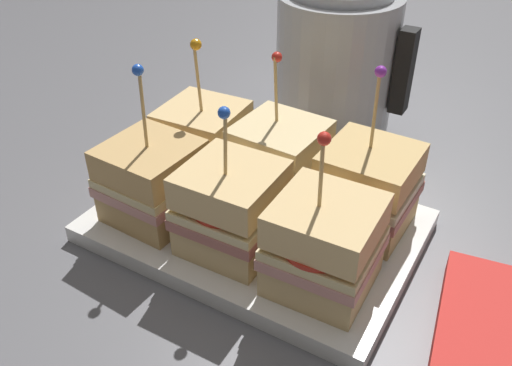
{
  "coord_description": "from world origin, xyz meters",
  "views": [
    {
      "loc": [
        0.22,
        -0.37,
        0.36
      ],
      "look_at": [
        0.0,
        0.0,
        0.06
      ],
      "focal_mm": 38.0,
      "sensor_mm": 36.0,
      "label": 1
    }
  ],
  "objects_px": {
    "sandwich_front_right": "(324,246)",
    "kettle_steel": "(336,61)",
    "sandwich_front_left": "(152,181)",
    "sandwich_front_center": "(233,209)",
    "serving_platter": "(256,226)",
    "sandwich_back_center": "(278,161)",
    "sandwich_back_right": "(367,189)",
    "sandwich_back_left": "(203,140)"
  },
  "relations": [
    {
      "from": "sandwich_front_left",
      "to": "sandwich_back_left",
      "type": "bearing_deg",
      "value": 91.43
    },
    {
      "from": "sandwich_front_left",
      "to": "sandwich_back_right",
      "type": "bearing_deg",
      "value": 26.18
    },
    {
      "from": "sandwich_back_center",
      "to": "sandwich_back_right",
      "type": "relative_size",
      "value": 0.96
    },
    {
      "from": "sandwich_front_right",
      "to": "kettle_steel",
      "type": "distance_m",
      "value": 0.33
    },
    {
      "from": "sandwich_front_right",
      "to": "sandwich_back_left",
      "type": "bearing_deg",
      "value": 153.37
    },
    {
      "from": "sandwich_back_right",
      "to": "sandwich_back_left",
      "type": "bearing_deg",
      "value": -179.46
    },
    {
      "from": "sandwich_back_left",
      "to": "sandwich_front_right",
      "type": "bearing_deg",
      "value": -26.63
    },
    {
      "from": "kettle_steel",
      "to": "sandwich_back_left",
      "type": "bearing_deg",
      "value": -107.6
    },
    {
      "from": "sandwich_front_center",
      "to": "sandwich_back_center",
      "type": "height_order",
      "value": "sandwich_back_center"
    },
    {
      "from": "kettle_steel",
      "to": "sandwich_back_right",
      "type": "bearing_deg",
      "value": -58.91
    },
    {
      "from": "sandwich_back_right",
      "to": "sandwich_back_center",
      "type": "bearing_deg",
      "value": -179.66
    },
    {
      "from": "kettle_steel",
      "to": "serving_platter",
      "type": "bearing_deg",
      "value": -83.51
    },
    {
      "from": "sandwich_back_right",
      "to": "kettle_steel",
      "type": "xyz_separation_m",
      "value": [
        -0.13,
        0.21,
        0.03
      ]
    },
    {
      "from": "sandwich_back_left",
      "to": "sandwich_back_right",
      "type": "height_order",
      "value": "sandwich_back_right"
    },
    {
      "from": "sandwich_front_left",
      "to": "sandwich_back_left",
      "type": "xyz_separation_m",
      "value": [
        -0.0,
        0.09,
        0.0
      ]
    },
    {
      "from": "sandwich_back_center",
      "to": "sandwich_back_right",
      "type": "bearing_deg",
      "value": 0.34
    },
    {
      "from": "serving_platter",
      "to": "sandwich_front_left",
      "type": "height_order",
      "value": "sandwich_front_left"
    },
    {
      "from": "sandwich_front_right",
      "to": "sandwich_back_center",
      "type": "distance_m",
      "value": 0.14
    },
    {
      "from": "sandwich_back_left",
      "to": "sandwich_front_left",
      "type": "bearing_deg",
      "value": -88.57
    },
    {
      "from": "sandwich_back_left",
      "to": "sandwich_back_right",
      "type": "xyz_separation_m",
      "value": [
        0.19,
        0.0,
        0.0
      ]
    },
    {
      "from": "sandwich_front_left",
      "to": "sandwich_front_right",
      "type": "height_order",
      "value": "sandwich_front_left"
    },
    {
      "from": "serving_platter",
      "to": "kettle_steel",
      "type": "relative_size",
      "value": 1.52
    },
    {
      "from": "serving_platter",
      "to": "sandwich_front_right",
      "type": "distance_m",
      "value": 0.12
    },
    {
      "from": "serving_platter",
      "to": "sandwich_front_left",
      "type": "bearing_deg",
      "value": -154.62
    },
    {
      "from": "sandwich_front_left",
      "to": "sandwich_front_center",
      "type": "height_order",
      "value": "sandwich_front_left"
    },
    {
      "from": "sandwich_front_center",
      "to": "sandwich_front_right",
      "type": "height_order",
      "value": "sandwich_front_right"
    },
    {
      "from": "sandwich_back_left",
      "to": "kettle_steel",
      "type": "bearing_deg",
      "value": 72.4
    },
    {
      "from": "sandwich_back_left",
      "to": "sandwich_back_right",
      "type": "bearing_deg",
      "value": 0.54
    },
    {
      "from": "serving_platter",
      "to": "kettle_steel",
      "type": "distance_m",
      "value": 0.27
    },
    {
      "from": "sandwich_front_left",
      "to": "kettle_steel",
      "type": "bearing_deg",
      "value": 77.96
    },
    {
      "from": "sandwich_back_center",
      "to": "kettle_steel",
      "type": "distance_m",
      "value": 0.21
    },
    {
      "from": "serving_platter",
      "to": "sandwich_back_center",
      "type": "distance_m",
      "value": 0.07
    },
    {
      "from": "sandwich_front_center",
      "to": "sandwich_back_center",
      "type": "distance_m",
      "value": 0.09
    },
    {
      "from": "sandwich_front_center",
      "to": "sandwich_back_center",
      "type": "xyz_separation_m",
      "value": [
        -0.0,
        0.09,
        0.0
      ]
    },
    {
      "from": "sandwich_back_right",
      "to": "kettle_steel",
      "type": "bearing_deg",
      "value": 121.09
    },
    {
      "from": "serving_platter",
      "to": "sandwich_front_right",
      "type": "relative_size",
      "value": 2.09
    },
    {
      "from": "sandwich_back_left",
      "to": "sandwich_front_center",
      "type": "bearing_deg",
      "value": -43.27
    },
    {
      "from": "sandwich_front_right",
      "to": "sandwich_back_center",
      "type": "bearing_deg",
      "value": 135.07
    },
    {
      "from": "sandwich_front_center",
      "to": "sandwich_back_right",
      "type": "xyz_separation_m",
      "value": [
        0.09,
        0.09,
        0.0
      ]
    },
    {
      "from": "sandwich_front_right",
      "to": "sandwich_back_right",
      "type": "relative_size",
      "value": 0.92
    },
    {
      "from": "sandwich_back_left",
      "to": "kettle_steel",
      "type": "height_order",
      "value": "kettle_steel"
    },
    {
      "from": "sandwich_front_left",
      "to": "sandwich_front_center",
      "type": "relative_size",
      "value": 1.1
    }
  ]
}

